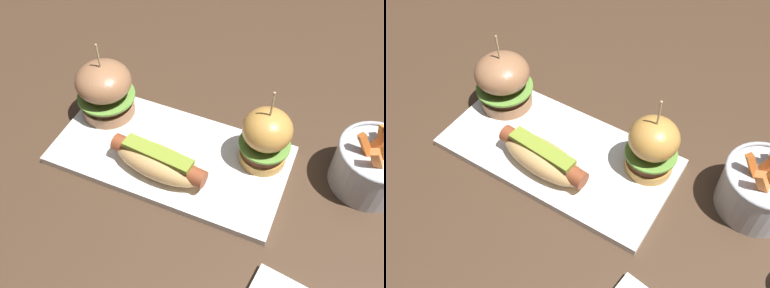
# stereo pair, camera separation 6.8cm
# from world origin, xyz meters

# --- Properties ---
(ground_plane) EXTENTS (3.00, 3.00, 0.00)m
(ground_plane) POSITION_xyz_m (0.00, 0.00, 0.00)
(ground_plane) COLOR #422D1E
(platter_main) EXTENTS (0.39, 0.19, 0.01)m
(platter_main) POSITION_xyz_m (0.00, 0.00, 0.01)
(platter_main) COLOR white
(platter_main) RESTS_ON ground
(hot_dog) EXTENTS (0.16, 0.07, 0.05)m
(hot_dog) POSITION_xyz_m (0.00, -0.04, 0.04)
(hot_dog) COLOR #DFAB66
(hot_dog) RESTS_ON platter_main
(slider_left) EXTENTS (0.10, 0.10, 0.15)m
(slider_left) POSITION_xyz_m (-0.14, 0.04, 0.07)
(slider_left) COLOR #986744
(slider_left) RESTS_ON platter_main
(slider_right) EXTENTS (0.08, 0.08, 0.15)m
(slider_right) POSITION_xyz_m (0.14, 0.05, 0.07)
(slider_right) COLOR #C48B3E
(slider_right) RESTS_ON platter_main
(fries_bucket) EXTENTS (0.12, 0.12, 0.14)m
(fries_bucket) POSITION_xyz_m (0.31, 0.08, 0.04)
(fries_bucket) COLOR #B7BABF
(fries_bucket) RESTS_ON ground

